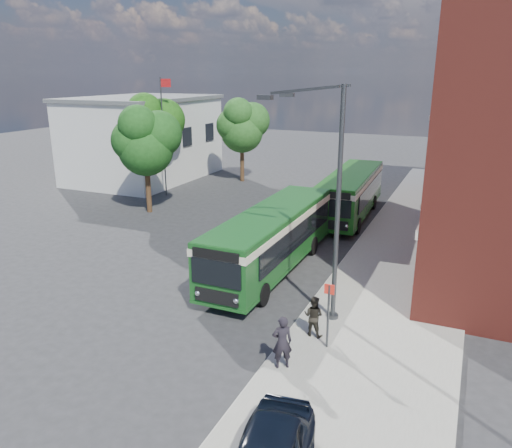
% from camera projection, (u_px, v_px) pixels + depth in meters
% --- Properties ---
extents(ground, '(120.00, 120.00, 0.00)m').
position_uv_depth(ground, '(236.00, 281.00, 23.38)').
color(ground, '#2A2A2C').
rests_on(ground, ground).
extents(pavement, '(6.00, 48.00, 0.15)m').
position_uv_depth(pavement, '(413.00, 247.00, 27.65)').
color(pavement, gray).
rests_on(pavement, ground).
extents(kerb_line, '(0.12, 48.00, 0.01)m').
position_uv_depth(kerb_line, '(358.00, 241.00, 28.85)').
color(kerb_line, beige).
rests_on(kerb_line, ground).
extents(white_building, '(9.40, 13.40, 7.30)m').
position_uv_depth(white_building, '(144.00, 138.00, 45.01)').
color(white_building, silver).
rests_on(white_building, ground).
extents(flagpole, '(0.95, 0.10, 9.00)m').
position_uv_depth(flagpole, '(164.00, 133.00, 38.12)').
color(flagpole, '#35383A').
rests_on(flagpole, ground).
extents(street_lamp, '(2.96, 2.38, 9.00)m').
position_uv_depth(street_lamp, '(329.00, 202.00, 18.36)').
color(street_lamp, '#35383A').
rests_on(street_lamp, ground).
extents(bus_stop_sign, '(0.35, 0.08, 2.52)m').
position_uv_depth(bus_stop_sign, '(328.00, 312.00, 17.10)').
color(bus_stop_sign, '#35383A').
rests_on(bus_stop_sign, ground).
extents(bus_front, '(2.70, 11.53, 3.02)m').
position_uv_depth(bus_front, '(272.00, 234.00, 24.20)').
color(bus_front, '#164D1A').
rests_on(bus_front, ground).
extents(bus_rear, '(2.98, 10.93, 3.02)m').
position_uv_depth(bus_rear, '(351.00, 190.00, 33.21)').
color(bus_rear, '#185615').
rests_on(bus_rear, ground).
extents(pedestrian_a, '(0.79, 0.73, 1.82)m').
position_uv_depth(pedestrian_a, '(282.00, 342.00, 16.04)').
color(pedestrian_a, black).
rests_on(pedestrian_a, pavement).
extents(pedestrian_b, '(0.79, 0.64, 1.54)m').
position_uv_depth(pedestrian_b, '(314.00, 316.00, 18.06)').
color(pedestrian_b, black).
rests_on(pedestrian_b, pavement).
extents(tree_left, '(4.37, 4.15, 7.37)m').
position_uv_depth(tree_left, '(145.00, 140.00, 33.37)').
color(tree_left, '#342313').
rests_on(tree_left, ground).
extents(tree_mid, '(4.67, 4.44, 7.89)m').
position_uv_depth(tree_mid, '(152.00, 125.00, 39.18)').
color(tree_mid, '#342313').
rests_on(tree_mid, ground).
extents(tree_right, '(4.34, 4.12, 7.32)m').
position_uv_depth(tree_right, '(242.00, 125.00, 43.22)').
color(tree_right, '#342313').
rests_on(tree_right, ground).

